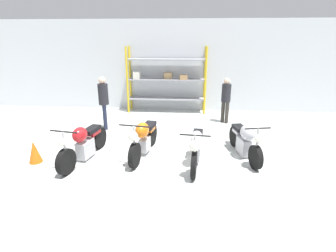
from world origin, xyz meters
TOP-DOWN VIEW (x-y plane):
  - ground_plane at (0.00, 0.00)m, footprint 30.00×30.00m
  - back_wall at (0.00, 4.68)m, footprint 30.00×0.08m
  - shelving_rack at (-0.40, 4.31)m, footprint 3.14×0.63m
  - motorcycle_red at (-2.04, -0.31)m, footprint 0.70×2.10m
  - motorcycle_orange at (-0.60, 0.05)m, footprint 0.73×2.02m
  - motorcycle_white at (0.74, -0.37)m, footprint 0.66×1.98m
  - motorcycle_silver at (1.98, 0.19)m, footprint 0.68×1.91m
  - person_browsing at (1.83, 3.01)m, footprint 0.45×0.45m
  - person_near_rack at (-2.23, 2.01)m, footprint 0.40×0.40m
  - traffic_cone at (-3.20, -0.57)m, footprint 0.32×0.32m

SIDE VIEW (x-z plane):
  - ground_plane at x=0.00m, z-range 0.00..0.00m
  - traffic_cone at x=-3.20m, z-range 0.00..0.55m
  - motorcycle_red at x=-2.04m, z-range -0.08..0.94m
  - motorcycle_silver at x=1.98m, z-range -0.05..0.95m
  - motorcycle_white at x=0.74m, z-range -0.03..0.97m
  - motorcycle_orange at x=-0.60m, z-range -0.02..1.01m
  - person_browsing at x=1.83m, z-range 0.14..1.74m
  - person_near_rack at x=-2.23m, z-range 0.16..1.90m
  - shelving_rack at x=-0.40m, z-range 0.04..2.63m
  - back_wall at x=0.00m, z-range 0.00..3.60m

